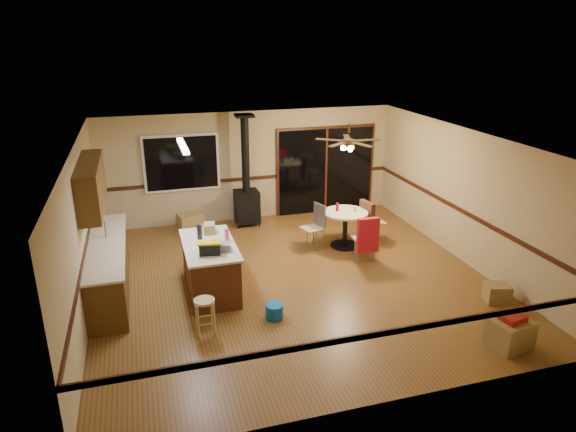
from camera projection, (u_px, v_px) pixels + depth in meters
name	position (u px, v px, depth m)	size (l,w,h in m)	color
floor	(293.00, 280.00, 9.48)	(7.00, 7.00, 0.00)	brown
ceiling	(293.00, 141.00, 8.59)	(7.00, 7.00, 0.00)	silver
wall_back	(250.00, 166.00, 12.19)	(7.00, 7.00, 0.00)	tan
wall_front	(381.00, 312.00, 5.88)	(7.00, 7.00, 0.00)	tan
wall_left	(81.00, 235.00, 8.11)	(7.00, 7.00, 0.00)	tan
wall_right	(465.00, 197.00, 9.96)	(7.00, 7.00, 0.00)	tan
chair_rail	(293.00, 229.00, 9.14)	(7.00, 7.00, 0.08)	#37180D
window	(182.00, 163.00, 11.66)	(1.72, 0.10, 1.32)	black
sliding_door	(326.00, 171.00, 12.74)	(2.52, 0.10, 2.10)	black
lower_cabinets	(109.00, 269.00, 8.94)	(0.60, 3.00, 0.86)	#523514
countertop	(106.00, 245.00, 8.78)	(0.64, 3.04, 0.04)	beige
upper_cabinets	(91.00, 185.00, 8.58)	(0.35, 2.00, 0.80)	#523514
kitchen_island	(210.00, 267.00, 8.93)	(0.88, 1.68, 0.90)	#4F2513
wood_stove	(247.00, 195.00, 11.93)	(0.55, 0.50, 2.52)	black
ceiling_fan	(348.00, 144.00, 10.20)	(0.24, 0.24, 0.55)	brown
fluorescent_strip	(183.00, 146.00, 8.40)	(0.10, 1.20, 0.04)	white
toolbox_grey	(218.00, 247.00, 8.48)	(0.40, 0.22, 0.12)	slate
toolbox_black	(210.00, 249.00, 8.35)	(0.34, 0.18, 0.19)	black
toolbox_yellow_lid	(209.00, 243.00, 8.31)	(0.38, 0.20, 0.03)	gold
box_on_island	(209.00, 228.00, 9.22)	(0.20, 0.27, 0.18)	olive
bottle_dark	(200.00, 233.00, 8.86)	(0.08, 0.08, 0.30)	black
bottle_pink	(227.00, 235.00, 8.86)	(0.07, 0.07, 0.23)	#D84C8C
bottle_white	(201.00, 229.00, 9.17)	(0.06, 0.06, 0.18)	white
bar_stool	(205.00, 316.00, 7.72)	(0.31, 0.31, 0.57)	tan
blue_bucket	(274.00, 311.00, 8.18)	(0.29, 0.29, 0.24)	#0C59B1
dining_table	(345.00, 223.00, 10.77)	(0.93, 0.93, 0.78)	black
glass_red	(337.00, 207.00, 10.71)	(0.07, 0.07, 0.17)	#590C14
glass_cream	(355.00, 209.00, 10.67)	(0.06, 0.06, 0.13)	beige
chair_left	(316.00, 221.00, 10.71)	(0.50, 0.50, 0.51)	tan
chair_near	(367.00, 235.00, 9.98)	(0.44, 0.47, 0.70)	tan
chair_right	(368.00, 217.00, 10.90)	(0.53, 0.50, 0.70)	tan
box_under_window	(191.00, 223.00, 11.64)	(0.55, 0.44, 0.44)	olive
box_corner_a	(510.00, 333.00, 7.43)	(0.56, 0.47, 0.42)	olive
box_corner_b	(497.00, 293.00, 8.68)	(0.39, 0.33, 0.32)	olive
box_small_red	(513.00, 318.00, 7.34)	(0.32, 0.27, 0.09)	maroon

